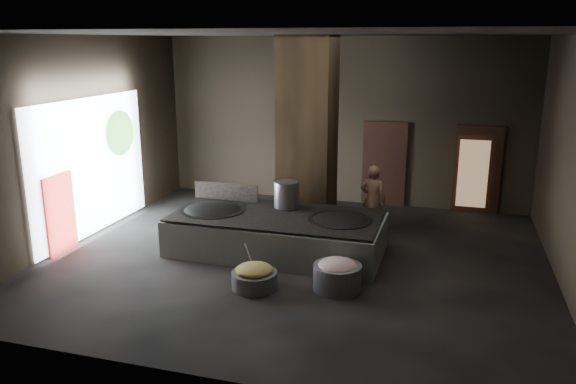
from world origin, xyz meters
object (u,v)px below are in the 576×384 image
(hearth_platform, at_px, (277,234))
(cook, at_px, (373,200))
(veg_basin, at_px, (254,280))
(wok_right, at_px, (340,223))
(stock_pot, at_px, (286,194))
(wok_left, at_px, (212,213))
(meat_basin, at_px, (337,277))

(hearth_platform, height_order, cook, cook)
(hearth_platform, height_order, veg_basin, hearth_platform)
(wok_right, distance_m, cook, 1.74)
(wok_right, distance_m, veg_basin, 2.32)
(veg_basin, bearing_deg, stock_pot, 92.50)
(veg_basin, bearing_deg, hearth_platform, 94.78)
(wok_left, height_order, veg_basin, wok_left)
(hearth_platform, bearing_deg, wok_left, -177.23)
(veg_basin, bearing_deg, meat_basin, 13.40)
(hearth_platform, xyz_separation_m, stock_pot, (0.05, 0.55, 0.74))
(wok_left, xyz_separation_m, veg_basin, (1.61, -1.80, -0.60))
(hearth_platform, distance_m, wok_right, 1.40)
(hearth_platform, distance_m, stock_pot, 0.93)
(hearth_platform, height_order, stock_pot, stock_pot)
(wok_left, bearing_deg, meat_basin, -25.36)
(stock_pot, bearing_deg, veg_basin, -87.50)
(meat_basin, bearing_deg, wok_right, 99.81)
(hearth_platform, bearing_deg, stock_pot, 85.60)
(stock_pot, relative_size, meat_basin, 0.67)
(wok_left, bearing_deg, cook, 28.90)
(hearth_platform, relative_size, meat_basin, 5.10)
(wok_left, distance_m, veg_basin, 2.49)
(stock_pot, xyz_separation_m, cook, (1.73, 1.18, -0.31))
(hearth_platform, xyz_separation_m, meat_basin, (1.62, -1.50, -0.15))
(wok_left, xyz_separation_m, cook, (3.23, 1.78, 0.07))
(wok_left, height_order, cook, cook)
(hearth_platform, distance_m, cook, 2.52)
(hearth_platform, relative_size, veg_basin, 5.30)
(hearth_platform, bearing_deg, veg_basin, -84.42)
(wok_left, xyz_separation_m, meat_basin, (3.07, -1.45, -0.51))
(wok_right, bearing_deg, wok_left, -177.95)
(wok_right, height_order, cook, cook)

